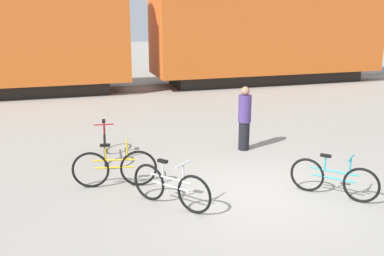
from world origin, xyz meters
name	(u,v)px	position (x,y,z in m)	size (l,w,h in m)	color
ground_plane	(256,193)	(0.00, 0.00, 0.00)	(80.00, 80.00, 0.00)	gray
freight_train	(140,22)	(0.00, 12.25, 2.96)	(23.34, 2.90, 5.59)	black
rail_near	(145,91)	(0.00, 11.53, 0.01)	(35.34, 0.07, 0.01)	#4C4238
rail_far	(139,86)	(0.00, 12.97, 0.01)	(35.34, 0.07, 0.01)	#4C4238
bicycle_yellow	(115,168)	(-2.64, 1.16, 0.40)	(1.71, 0.47, 0.95)	black
bicycle_silver	(171,187)	(-1.77, -0.09, 0.38)	(1.15, 1.39, 0.90)	black
bicycle_teal	(333,179)	(1.35, -0.57, 0.37)	(1.19, 1.32, 0.86)	black
bicycle_maroon	(105,143)	(-2.64, 2.99, 0.40)	(0.46, 1.86, 0.96)	black
person_in_purple	(245,118)	(0.88, 2.69, 0.83)	(0.33, 0.33, 1.65)	black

